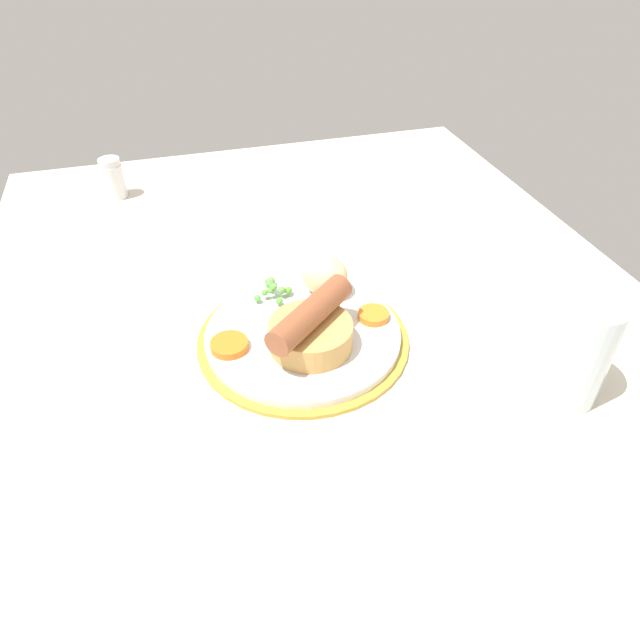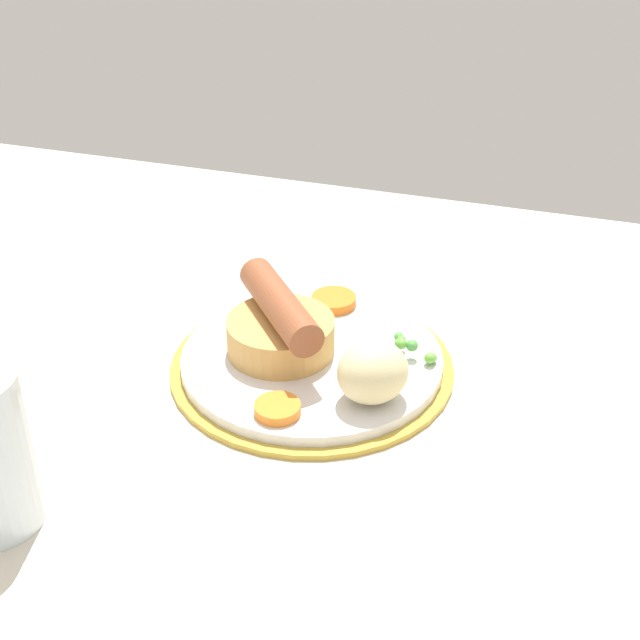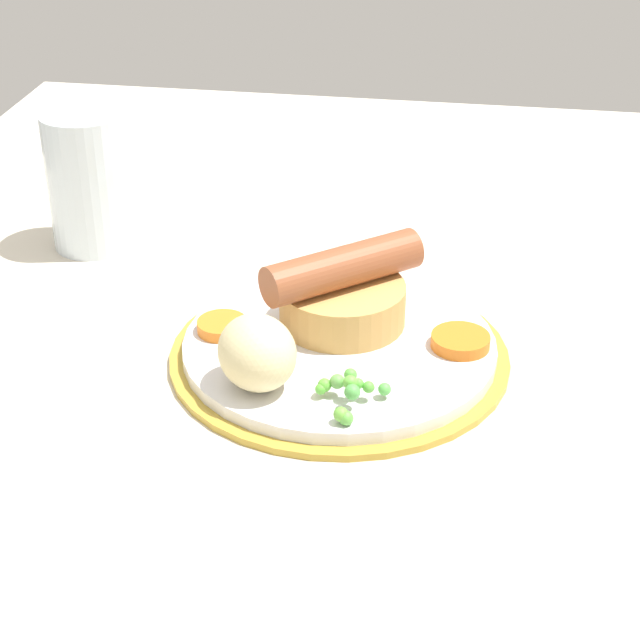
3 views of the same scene
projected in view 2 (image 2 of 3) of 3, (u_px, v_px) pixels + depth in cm
name	position (u px, v px, depth cm)	size (l,w,h in cm)	color
dining_table	(299.00, 407.00, 70.89)	(110.00, 80.00, 3.00)	beige
dinner_plate	(316.00, 364.00, 72.37)	(23.06, 23.06, 1.40)	#B79333
sausage_pudding	(280.00, 326.00, 71.32)	(9.63, 10.61, 5.71)	tan
pea_pile	(404.00, 350.00, 70.95)	(5.24, 4.67, 1.82)	#62B340
potato_chunk_0	(373.00, 372.00, 65.69)	(4.77, 5.46, 4.84)	beige
carrot_slice_3	(334.00, 301.00, 78.51)	(3.96, 3.96, 0.85)	orange
carrot_slice_6	(274.00, 408.00, 65.31)	(3.45, 3.45, 0.80)	orange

